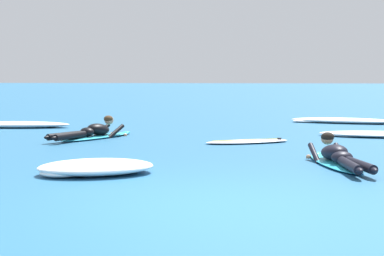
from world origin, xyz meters
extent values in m
plane|color=#235B84|center=(0.00, 10.00, 0.00)|extent=(120.00, 120.00, 0.00)
ellipsoid|color=#2DB2D1|center=(1.73, 3.27, 0.04)|extent=(0.88, 2.34, 0.07)
ellipsoid|color=#2DB2D1|center=(1.56, 4.35, 0.05)|extent=(0.22, 0.23, 0.06)
ellipsoid|color=black|center=(1.72, 3.32, 0.20)|extent=(0.51, 0.76, 0.35)
ellipsoid|color=black|center=(1.79, 2.92, 0.17)|extent=(0.38, 0.33, 0.20)
cylinder|color=black|center=(1.81, 2.30, 0.14)|extent=(0.23, 0.94, 0.14)
ellipsoid|color=black|center=(1.86, 1.83, 0.14)|extent=(0.13, 0.23, 0.08)
cylinder|color=black|center=(1.97, 2.32, 0.14)|extent=(0.34, 0.94, 0.14)
ellipsoid|color=black|center=(2.06, 1.87, 0.14)|extent=(0.13, 0.23, 0.08)
cylinder|color=black|center=(1.45, 3.67, 0.12)|extent=(0.18, 0.60, 0.34)
sphere|color=tan|center=(1.39, 4.05, 0.02)|extent=(0.09, 0.09, 0.09)
cylinder|color=black|center=(1.88, 3.72, 0.12)|extent=(0.18, 0.60, 0.34)
sphere|color=tan|center=(1.83, 4.08, 0.02)|extent=(0.09, 0.09, 0.09)
sphere|color=tan|center=(1.66, 3.73, 0.38)|extent=(0.21, 0.21, 0.21)
ellipsoid|color=black|center=(1.66, 3.71, 0.41)|extent=(0.25, 0.23, 0.16)
ellipsoid|color=#2DB2D1|center=(-3.04, 7.02, 0.04)|extent=(1.50, 2.22, 0.07)
ellipsoid|color=#2DB2D1|center=(-2.54, 7.96, 0.05)|extent=(0.25, 0.26, 0.06)
ellipsoid|color=black|center=(-3.02, 7.06, 0.20)|extent=(0.65, 0.75, 0.34)
ellipsoid|color=black|center=(-3.20, 6.73, 0.17)|extent=(0.43, 0.41, 0.20)
cylinder|color=black|center=(-3.56, 6.22, 0.14)|extent=(0.61, 0.87, 0.14)
ellipsoid|color=black|center=(-3.80, 5.82, 0.14)|extent=(0.19, 0.24, 0.08)
cylinder|color=black|center=(-3.42, 6.15, 0.14)|extent=(0.52, 0.91, 0.14)
ellipsoid|color=black|center=(-3.61, 5.72, 0.14)|extent=(0.19, 0.24, 0.08)
cylinder|color=black|center=(-3.05, 7.48, 0.12)|extent=(0.35, 0.56, 0.34)
sphere|color=tan|center=(-2.87, 7.81, 0.02)|extent=(0.09, 0.09, 0.09)
cylinder|color=black|center=(-2.67, 7.25, 0.12)|extent=(0.35, 0.56, 0.34)
sphere|color=tan|center=(-2.50, 7.57, 0.02)|extent=(0.09, 0.09, 0.09)
sphere|color=tan|center=(-2.84, 7.40, 0.38)|extent=(0.21, 0.21, 0.21)
ellipsoid|color=#47331E|center=(-2.85, 7.38, 0.41)|extent=(0.29, 0.28, 0.16)
ellipsoid|color=silver|center=(0.34, 6.33, 0.04)|extent=(1.92, 1.22, 0.07)
cube|color=yellow|center=(0.34, 6.33, 0.07)|extent=(1.46, 0.61, 0.01)
cone|color=black|center=(1.02, 6.61, 0.01)|extent=(0.13, 0.13, 0.16)
ellipsoid|color=white|center=(-1.91, 2.04, 0.11)|extent=(1.95, 1.55, 0.22)
ellipsoid|color=white|center=(-1.56, 2.32, 0.08)|extent=(0.72, 0.67, 0.15)
ellipsoid|color=white|center=(-2.37, 1.78, 0.06)|extent=(0.65, 0.58, 0.12)
ellipsoid|color=white|center=(3.38, 7.86, 0.06)|extent=(2.83, 1.31, 0.13)
ellipsoid|color=white|center=(2.56, 7.88, 0.03)|extent=(1.08, 0.79, 0.07)
ellipsoid|color=white|center=(3.16, 11.69, 0.08)|extent=(3.15, 1.50, 0.16)
ellipsoid|color=white|center=(3.93, 11.61, 0.05)|extent=(1.15, 0.85, 0.11)
ellipsoid|color=white|center=(2.26, 11.85, 0.04)|extent=(1.13, 0.45, 0.09)
ellipsoid|color=white|center=(-5.80, 9.48, 0.09)|extent=(2.90, 0.92, 0.17)
ellipsoid|color=white|center=(-5.09, 9.64, 0.06)|extent=(1.08, 0.59, 0.12)
camera|label=1|loc=(0.24, -7.20, 1.52)|focal=60.24mm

